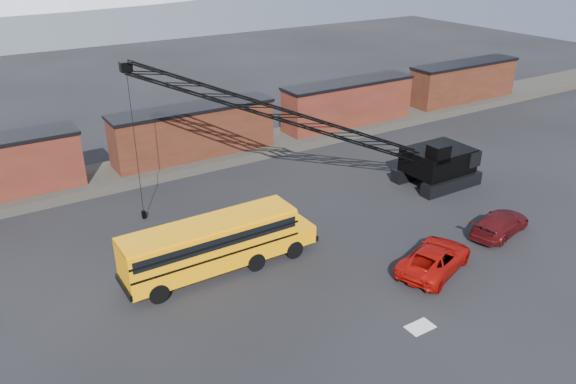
# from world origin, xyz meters

# --- Properties ---
(ground) EXTENTS (160.00, 160.00, 0.00)m
(ground) POSITION_xyz_m (0.00, 0.00, 0.00)
(ground) COLOR black
(ground) RESTS_ON ground
(gravel_berm) EXTENTS (120.00, 5.00, 0.70)m
(gravel_berm) POSITION_xyz_m (0.00, 22.00, 0.35)
(gravel_berm) COLOR #423E37
(gravel_berm) RESTS_ON ground
(boxcar_mid) EXTENTS (13.70, 3.10, 4.17)m
(boxcar_mid) POSITION_xyz_m (0.00, 22.00, 2.76)
(boxcar_mid) COLOR #522217
(boxcar_mid) RESTS_ON gravel_berm
(boxcar_east_near) EXTENTS (13.70, 3.10, 4.17)m
(boxcar_east_near) POSITION_xyz_m (16.00, 22.00, 2.76)
(boxcar_east_near) COLOR #421A13
(boxcar_east_near) RESTS_ON gravel_berm
(boxcar_east_far) EXTENTS (13.70, 3.10, 4.17)m
(boxcar_east_far) POSITION_xyz_m (32.00, 22.00, 2.76)
(boxcar_east_far) COLOR #522217
(boxcar_east_far) RESTS_ON gravel_berm
(snow_patch) EXTENTS (1.40, 0.90, 0.02)m
(snow_patch) POSITION_xyz_m (0.50, -4.00, 0.01)
(snow_patch) COLOR silver
(snow_patch) RESTS_ON ground
(school_bus) EXTENTS (11.65, 2.65, 3.19)m
(school_bus) POSITION_xyz_m (-5.70, 5.96, 1.79)
(school_bus) COLOR #FF9B05
(school_bus) RESTS_ON ground
(red_pickup) EXTENTS (6.20, 4.34, 1.57)m
(red_pickup) POSITION_xyz_m (4.82, -0.63, 0.79)
(red_pickup) COLOR #A50D08
(red_pickup) RESTS_ON ground
(maroon_suv) EXTENTS (5.42, 3.15, 1.48)m
(maroon_suv) POSITION_xyz_m (11.53, 0.24, 0.74)
(maroon_suv) COLOR #440C0E
(maroon_suv) RESTS_ON ground
(crawler_crane) EXTENTS (24.45, 8.72, 10.82)m
(crawler_crane) POSITION_xyz_m (2.81, 11.32, 6.27)
(crawler_crane) COLOR black
(crawler_crane) RESTS_ON ground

